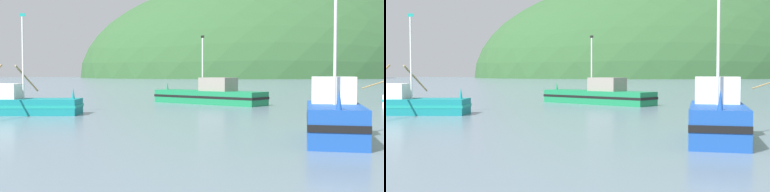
{
  "view_description": "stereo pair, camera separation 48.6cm",
  "coord_description": "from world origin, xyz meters",
  "views": [
    {
      "loc": [
        -7.17,
        -2.92,
        2.74
      ],
      "look_at": [
        0.8,
        24.46,
        1.4
      ],
      "focal_mm": 47.35,
      "sensor_mm": 36.0,
      "label": 1
    },
    {
      "loc": [
        -6.7,
        -3.06,
        2.74
      ],
      "look_at": [
        0.8,
        24.46,
        1.4
      ],
      "focal_mm": 47.35,
      "sensor_mm": 36.0,
      "label": 2
    }
  ],
  "objects": [
    {
      "name": "hill_mid_left",
      "position": [
        95.29,
        232.22,
        0.0
      ],
      "size": [
        81.72,
        65.37,
        88.31
      ],
      "primitive_type": "ellipsoid",
      "color": "#2D562D",
      "rests_on": "ground"
    },
    {
      "name": "hill_far_right",
      "position": [
        110.61,
        254.75,
        0.0
      ],
      "size": [
        201.35,
        161.08,
        105.27
      ],
      "primitive_type": "ellipsoid",
      "color": "#2D562D",
      "rests_on": "ground"
    },
    {
      "name": "fishing_boat_blue",
      "position": [
        4.01,
        14.97,
        0.88
      ],
      "size": [
        4.86,
        6.44,
        7.58
      ],
      "rotation": [
        0.0,
        0.0,
        4.21
      ],
      "color": "#19479E",
      "rests_on": "ground"
    },
    {
      "name": "fishing_boat_teal",
      "position": [
        -9.46,
        31.82,
        0.66
      ],
      "size": [
        9.48,
        11.87,
        6.54
      ],
      "rotation": [
        0.0,
        0.0,
        6.0
      ],
      "color": "#147F84",
      "rests_on": "ground"
    },
    {
      "name": "fishing_boat_green",
      "position": [
        6.55,
        38.67,
        0.75
      ],
      "size": [
        8.04,
        10.35,
        5.95
      ],
      "rotation": [
        0.0,
        0.0,
        2.16
      ],
      "color": "#197A47",
      "rests_on": "ground"
    }
  ]
}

